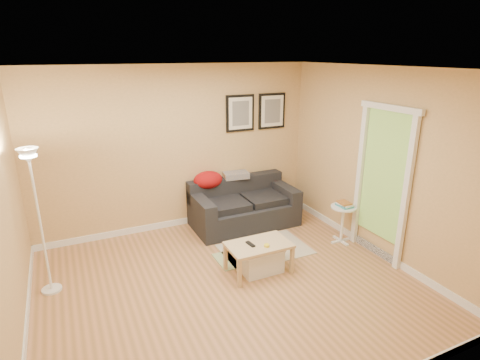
{
  "coord_description": "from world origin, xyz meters",
  "views": [
    {
      "loc": [
        -1.66,
        -3.85,
        2.77
      ],
      "look_at": [
        0.55,
        0.85,
        1.05
      ],
      "focal_mm": 29.12,
      "sensor_mm": 36.0,
      "label": 1
    }
  ],
  "objects": [
    {
      "name": "side_table",
      "position": [
        2.02,
        0.35,
        0.29
      ],
      "size": [
        0.38,
        0.38,
        0.58
      ],
      "primitive_type": null,
      "color": "white",
      "rests_on": "ground"
    },
    {
      "name": "floor",
      "position": [
        0.0,
        0.0,
        0.0
      ],
      "size": [
        4.5,
        4.5,
        0.0
      ],
      "primitive_type": "plane",
      "color": "#B87C4F",
      "rests_on": "ground"
    },
    {
      "name": "baseboard_left",
      "position": [
        -2.24,
        0.0,
        0.05
      ],
      "size": [
        0.02,
        4.0,
        0.1
      ],
      "primitive_type": "cube",
      "color": "white",
      "rests_on": "ground"
    },
    {
      "name": "floor_lamp",
      "position": [
        -2.0,
        0.82,
        0.85
      ],
      "size": [
        0.23,
        0.23,
        1.79
      ],
      "primitive_type": null,
      "color": "white",
      "rests_on": "ground"
    },
    {
      "name": "wall_left",
      "position": [
        -2.25,
        0.0,
        1.3
      ],
      "size": [
        0.0,
        4.0,
        4.0
      ],
      "primitive_type": "plane",
      "rotation": [
        1.57,
        0.0,
        1.57
      ],
      "color": "tan",
      "rests_on": "ground"
    },
    {
      "name": "framed_print_left",
      "position": [
        1.08,
        1.98,
        1.8
      ],
      "size": [
        0.5,
        0.04,
        0.6
      ],
      "primitive_type": null,
      "color": "black",
      "rests_on": "wall_back"
    },
    {
      "name": "book_stack",
      "position": [
        2.03,
        0.35,
        0.61
      ],
      "size": [
        0.19,
        0.24,
        0.07
      ],
      "primitive_type": null,
      "rotation": [
        0.0,
        0.0,
        0.06
      ],
      "color": "teal",
      "rests_on": "side_table"
    },
    {
      "name": "plaid_throw",
      "position": [
        0.94,
        1.86,
        0.78
      ],
      "size": [
        0.45,
        0.32,
        0.1
      ],
      "primitive_type": null,
      "rotation": [
        0.0,
        0.0,
        -0.14
      ],
      "color": "tan",
      "rests_on": "sofa"
    },
    {
      "name": "wall_back",
      "position": [
        0.0,
        2.0,
        1.3
      ],
      "size": [
        4.5,
        0.0,
        4.5
      ],
      "primitive_type": "plane",
      "rotation": [
        1.57,
        0.0,
        0.0
      ],
      "color": "tan",
      "rests_on": "ground"
    },
    {
      "name": "framed_print_right",
      "position": [
        1.68,
        1.98,
        1.8
      ],
      "size": [
        0.5,
        0.04,
        0.6
      ],
      "primitive_type": null,
      "color": "black",
      "rests_on": "wall_back"
    },
    {
      "name": "baseboard_right",
      "position": [
        2.24,
        0.0,
        0.05
      ],
      "size": [
        0.02,
        4.0,
        0.1
      ],
      "primitive_type": "cube",
      "color": "white",
      "rests_on": "ground"
    },
    {
      "name": "wall_right",
      "position": [
        2.25,
        0.0,
        1.3
      ],
      "size": [
        0.0,
        4.0,
        4.0
      ],
      "primitive_type": "plane",
      "rotation": [
        1.57,
        0.0,
        -1.57
      ],
      "color": "tan",
      "rests_on": "ground"
    },
    {
      "name": "ceiling",
      "position": [
        0.0,
        0.0,
        2.6
      ],
      "size": [
        4.5,
        4.5,
        0.0
      ],
      "primitive_type": "plane",
      "rotation": [
        3.14,
        0.0,
        0.0
      ],
      "color": "white",
      "rests_on": "wall_back"
    },
    {
      "name": "storage_bin",
      "position": [
        0.51,
        0.14,
        0.17
      ],
      "size": [
        0.54,
        0.4,
        0.33
      ],
      "primitive_type": null,
      "color": "white",
      "rests_on": "ground"
    },
    {
      "name": "wall_front",
      "position": [
        0.0,
        -2.0,
        1.3
      ],
      "size": [
        4.5,
        0.0,
        4.5
      ],
      "primitive_type": "plane",
      "rotation": [
        -1.57,
        0.0,
        0.0
      ],
      "color": "tan",
      "rests_on": "ground"
    },
    {
      "name": "doorway",
      "position": [
        2.2,
        -0.15,
        1.02
      ],
      "size": [
        0.12,
        1.01,
        2.13
      ],
      "primitive_type": null,
      "color": "white",
      "rests_on": "ground"
    },
    {
      "name": "green_runner",
      "position": [
        0.43,
        0.56,
        0.01
      ],
      "size": [
        0.7,
        0.5,
        0.01
      ],
      "primitive_type": "cube",
      "color": "#668C4C",
      "rests_on": "ground"
    },
    {
      "name": "tape_roll",
      "position": [
        0.53,
        0.02,
        0.42
      ],
      "size": [
        0.07,
        0.07,
        0.03
      ],
      "primitive_type": "cylinder",
      "color": "yellow",
      "rests_on": "coffee_table"
    },
    {
      "name": "coffee_table",
      "position": [
        0.48,
        0.13,
        0.2
      ],
      "size": [
        0.94,
        0.75,
        0.41
      ],
      "primitive_type": null,
      "rotation": [
        0.0,
        0.0,
        -0.35
      ],
      "color": "tan",
      "rests_on": "ground"
    },
    {
      "name": "area_rug",
      "position": [
        0.85,
        0.62,
        0.01
      ],
      "size": [
        1.25,
        0.85,
        0.01
      ],
      "primitive_type": "cube",
      "color": "beige",
      "rests_on": "ground"
    },
    {
      "name": "red_throw",
      "position": [
        0.44,
        1.84,
        0.77
      ],
      "size": [
        0.48,
        0.36,
        0.28
      ],
      "primitive_type": null,
      "color": "#A10E10",
      "rests_on": "sofa"
    },
    {
      "name": "sofa",
      "position": [
        0.95,
        1.53,
        0.38
      ],
      "size": [
        1.7,
        0.9,
        0.75
      ],
      "primitive_type": null,
      "color": "black",
      "rests_on": "ground"
    },
    {
      "name": "baseboard_back",
      "position": [
        0.0,
        1.99,
        0.05
      ],
      "size": [
        4.5,
        0.02,
        0.1
      ],
      "primitive_type": "cube",
      "color": "white",
      "rests_on": "ground"
    },
    {
      "name": "remote_control",
      "position": [
        0.37,
        0.15,
        0.42
      ],
      "size": [
        0.07,
        0.17,
        0.02
      ],
      "primitive_type": "cube",
      "rotation": [
        0.0,
        0.0,
        0.13
      ],
      "color": "black",
      "rests_on": "coffee_table"
    }
  ]
}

